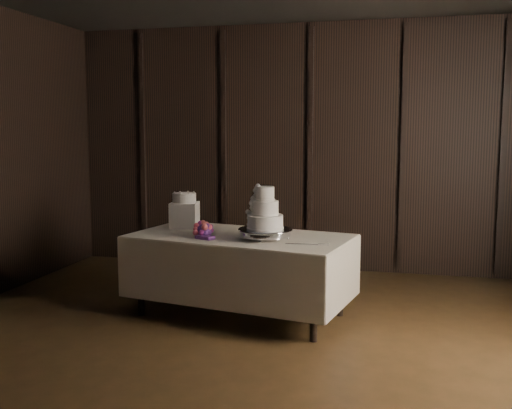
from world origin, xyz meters
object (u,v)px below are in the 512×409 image
object	(u,v)px
box_pedestal	(185,215)
small_cake	(184,198)
bouquet	(204,230)
cake_stand	(265,234)
wedding_cake	(262,212)
display_table	(240,272)

from	to	relation	value
box_pedestal	small_cake	bearing A→B (deg)	0.00
bouquet	cake_stand	bearing A→B (deg)	0.39
box_pedestal	wedding_cake	bearing A→B (deg)	-26.75
display_table	bouquet	size ratio (longest dim) A/B	5.82
display_table	cake_stand	world-z (taller)	cake_stand
wedding_cake	box_pedestal	size ratio (longest dim) A/B	1.46
cake_stand	bouquet	xyz separation A→B (m)	(-0.57, -0.00, 0.01)
display_table	cake_stand	bearing A→B (deg)	-15.44
cake_stand	bouquet	distance (m)	0.57
display_table	wedding_cake	bearing A→B (deg)	-20.88
display_table	small_cake	xyz separation A→B (m)	(-0.65, 0.30, 0.64)
small_cake	bouquet	bearing A→B (deg)	-51.54
wedding_cake	small_cake	size ratio (longest dim) A/B	1.62
wedding_cake	box_pedestal	world-z (taller)	wedding_cake
cake_stand	wedding_cake	size ratio (longest dim) A/B	1.28
cake_stand	small_cake	bearing A→B (deg)	154.76
display_table	small_cake	size ratio (longest dim) A/B	9.21
display_table	box_pedestal	xyz separation A→B (m)	(-0.65, 0.30, 0.47)
cake_stand	small_cake	distance (m)	1.05
cake_stand	small_cake	xyz separation A→B (m)	(-0.92, 0.43, 0.25)
display_table	wedding_cake	xyz separation A→B (m)	(0.24, -0.15, 0.58)
wedding_cake	box_pedestal	distance (m)	1.00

